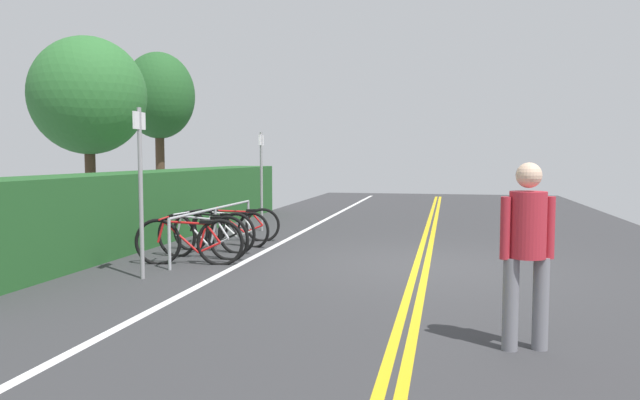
# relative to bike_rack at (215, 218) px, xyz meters

# --- Properties ---
(ground_plane) EXTENTS (35.79, 10.11, 0.05)m
(ground_plane) POSITION_rel_bike_rack_xyz_m (-0.65, -3.71, -0.62)
(ground_plane) COLOR #353538
(centre_line_yellow_inner) EXTENTS (32.21, 0.10, 0.00)m
(centre_line_yellow_inner) POSITION_rel_bike_rack_xyz_m (-0.65, -3.79, -0.60)
(centre_line_yellow_inner) COLOR gold
(centre_line_yellow_inner) RESTS_ON ground_plane
(centre_line_yellow_outer) EXTENTS (32.21, 0.10, 0.00)m
(centre_line_yellow_outer) POSITION_rel_bike_rack_xyz_m (-0.65, -3.63, -0.60)
(centre_line_yellow_outer) COLOR gold
(centre_line_yellow_outer) RESTS_ON ground_plane
(bike_lane_stripe_white) EXTENTS (32.21, 0.12, 0.00)m
(bike_lane_stripe_white) POSITION_rel_bike_rack_xyz_m (-0.65, -0.88, -0.60)
(bike_lane_stripe_white) COLOR white
(bike_lane_stripe_white) RESTS_ON ground_plane
(bike_rack) EXTENTS (3.70, 0.05, 0.79)m
(bike_rack) POSITION_rel_bike_rack_xyz_m (0.00, 0.00, 0.00)
(bike_rack) COLOR #9EA0A5
(bike_rack) RESTS_ON ground_plane
(bicycle_0) EXTENTS (0.46, 1.74, 0.78)m
(bicycle_0) POSITION_rel_bike_rack_xyz_m (-1.34, -0.10, -0.23)
(bicycle_0) COLOR black
(bicycle_0) RESTS_ON ground_plane
(bicycle_1) EXTENTS (0.46, 1.76, 0.79)m
(bicycle_1) POSITION_rel_bike_rack_xyz_m (-0.74, -0.06, -0.23)
(bicycle_1) COLOR black
(bicycle_1) RESTS_ON ground_plane
(bicycle_2) EXTENTS (0.46, 1.69, 0.77)m
(bicycle_2) POSITION_rel_bike_rack_xyz_m (-0.06, 0.01, -0.24)
(bicycle_2) COLOR black
(bicycle_2) RESTS_ON ground_plane
(bicycle_3) EXTENTS (0.55, 1.72, 0.72)m
(bicycle_3) POSITION_rel_bike_rack_xyz_m (0.71, -0.01, -0.26)
(bicycle_3) COLOR black
(bicycle_3) RESTS_ON ground_plane
(bicycle_4) EXTENTS (0.61, 1.67, 0.72)m
(bicycle_4) POSITION_rel_bike_rack_xyz_m (1.26, 0.04, -0.26)
(bicycle_4) COLOR black
(bicycle_4) RESTS_ON ground_plane
(pedestrian) EXTENTS (0.32, 0.47, 1.67)m
(pedestrian) POSITION_rel_bike_rack_xyz_m (-4.60, -4.79, 0.36)
(pedestrian) COLOR slate
(pedestrian) RESTS_ON ground_plane
(sign_post_near) EXTENTS (0.36, 0.06, 2.39)m
(sign_post_near) POSITION_rel_bike_rack_xyz_m (-2.49, 0.08, 0.83)
(sign_post_near) COLOR gray
(sign_post_near) RESTS_ON ground_plane
(sign_post_far) EXTENTS (0.36, 0.06, 2.26)m
(sign_post_far) POSITION_rel_bike_rack_xyz_m (3.00, 0.08, 0.76)
(sign_post_far) COLOR gray
(sign_post_far) RESTS_ON ground_plane
(hedge_backdrop) EXTENTS (12.65, 1.25, 1.40)m
(hedge_backdrop) POSITION_rel_bike_rack_xyz_m (1.50, 1.90, 0.10)
(hedge_backdrop) COLOR #235626
(hedge_backdrop) RESTS_ON ground_plane
(tree_mid) EXTENTS (2.49, 2.49, 4.31)m
(tree_mid) POSITION_rel_bike_rack_xyz_m (1.73, 3.61, 2.42)
(tree_mid) COLOR #473323
(tree_mid) RESTS_ON ground_plane
(tree_far_right) EXTENTS (2.04, 2.04, 4.67)m
(tree_far_right) POSITION_rel_bike_rack_xyz_m (5.84, 4.04, 2.81)
(tree_far_right) COLOR #473323
(tree_far_right) RESTS_ON ground_plane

